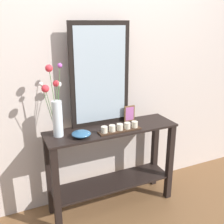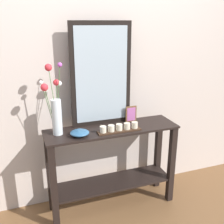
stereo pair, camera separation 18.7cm
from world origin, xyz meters
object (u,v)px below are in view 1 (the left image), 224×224
(mirror_leaning, at_px, (100,75))
(decorative_bowl, at_px, (81,134))
(candle_tray, at_px, (120,128))
(tall_vase_left, at_px, (56,109))
(console_table, at_px, (112,159))
(picture_frame_small, at_px, (129,114))

(mirror_leaning, height_order, decorative_bowl, mirror_leaning)
(decorative_bowl, bearing_deg, candle_tray, -3.25)
(tall_vase_left, bearing_deg, decorative_bowl, -32.51)
(console_table, relative_size, candle_tray, 3.10)
(console_table, xyz_separation_m, tall_vase_left, (-0.49, 0.04, 0.56))
(candle_tray, relative_size, picture_frame_small, 2.54)
(console_table, relative_size, tall_vase_left, 2.02)
(candle_tray, distance_m, picture_frame_small, 0.27)
(picture_frame_small, xyz_separation_m, decorative_bowl, (-0.54, -0.17, -0.05))
(mirror_leaning, relative_size, picture_frame_small, 5.99)
(candle_tray, height_order, decorative_bowl, candle_tray)
(mirror_leaning, xyz_separation_m, tall_vase_left, (-0.44, -0.10, -0.22))
(tall_vase_left, xyz_separation_m, picture_frame_small, (0.72, 0.06, -0.16))
(tall_vase_left, height_order, candle_tray, tall_vase_left)
(mirror_leaning, bearing_deg, console_table, -70.38)
(console_table, distance_m, mirror_leaning, 0.79)
(candle_tray, bearing_deg, mirror_leaning, 110.04)
(mirror_leaning, distance_m, candle_tray, 0.50)
(console_table, height_order, tall_vase_left, tall_vase_left)
(mirror_leaning, distance_m, decorative_bowl, 0.55)
(tall_vase_left, height_order, decorative_bowl, tall_vase_left)
(tall_vase_left, bearing_deg, console_table, -4.63)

